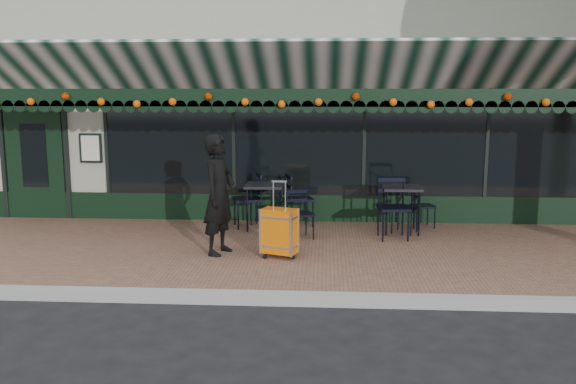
# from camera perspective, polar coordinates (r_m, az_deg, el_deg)

# --- Properties ---
(ground) EXTENTS (80.00, 80.00, 0.00)m
(ground) POSITION_cam_1_polar(r_m,az_deg,el_deg) (7.68, -1.92, -10.22)
(ground) COLOR black
(ground) RESTS_ON ground
(sidewalk) EXTENTS (18.00, 4.00, 0.15)m
(sidewalk) POSITION_cam_1_polar(r_m,az_deg,el_deg) (9.55, -0.77, -5.70)
(sidewalk) COLOR brown
(sidewalk) RESTS_ON ground
(curb) EXTENTS (18.00, 0.16, 0.15)m
(curb) POSITION_cam_1_polar(r_m,az_deg,el_deg) (7.58, -1.98, -9.90)
(curb) COLOR #9E9E99
(curb) RESTS_ON ground
(restaurant_building) EXTENTS (12.00, 9.60, 4.50)m
(restaurant_building) POSITION_cam_1_polar(r_m,az_deg,el_deg) (15.03, 0.91, 8.44)
(restaurant_building) COLOR #9C9987
(restaurant_building) RESTS_ON ground
(woman) EXTENTS (0.62, 0.76, 1.80)m
(woman) POSITION_cam_1_polar(r_m,az_deg,el_deg) (9.10, -6.48, -0.25)
(woman) COLOR black
(woman) RESTS_ON sidewalk
(suitcase) EXTENTS (0.56, 0.43, 1.13)m
(suitcase) POSITION_cam_1_polar(r_m,az_deg,el_deg) (8.95, -0.81, -3.77)
(suitcase) COLOR orange
(suitcase) RESTS_ON sidewalk
(cafe_table_a) EXTENTS (0.65, 0.65, 0.80)m
(cafe_table_a) POSITION_cam_1_polar(r_m,az_deg,el_deg) (10.59, 10.57, 0.08)
(cafe_table_a) COLOR black
(cafe_table_a) RESTS_ON sidewalk
(cafe_table_b) EXTENTS (0.65, 0.65, 0.80)m
(cafe_table_b) POSITION_cam_1_polar(r_m,az_deg,el_deg) (10.68, -2.22, 0.31)
(cafe_table_b) COLOR black
(cafe_table_b) RESTS_ON sidewalk
(chair_a_left) EXTENTS (0.54, 0.54, 0.82)m
(chair_a_left) POSITION_cam_1_polar(r_m,az_deg,el_deg) (10.61, 10.88, -1.63)
(chair_a_left) COLOR black
(chair_a_left) RESTS_ON sidewalk
(chair_a_right) EXTENTS (0.46, 0.46, 0.75)m
(chair_a_right) POSITION_cam_1_polar(r_m,az_deg,el_deg) (11.12, 12.56, -1.34)
(chair_a_right) COLOR black
(chair_a_right) RESTS_ON sidewalk
(chair_a_front) EXTENTS (0.55, 0.55, 1.01)m
(chair_a_front) POSITION_cam_1_polar(r_m,az_deg,el_deg) (10.16, 9.84, -1.55)
(chair_a_front) COLOR black
(chair_a_front) RESTS_ON sidewalk
(chair_b_left) EXTENTS (0.61, 0.61, 0.98)m
(chair_b_left) POSITION_cam_1_polar(r_m,az_deg,el_deg) (10.90, -3.83, -0.73)
(chair_b_left) COLOR black
(chair_b_left) RESTS_ON sidewalk
(chair_b_right) EXTENTS (0.60, 0.60, 0.95)m
(chair_b_right) POSITION_cam_1_polar(r_m,az_deg,el_deg) (10.97, 1.10, -0.72)
(chair_b_right) COLOR black
(chair_b_right) RESTS_ON sidewalk
(chair_b_front) EXTENTS (0.53, 0.53, 0.81)m
(chair_b_front) POSITION_cam_1_polar(r_m,az_deg,el_deg) (10.04, 1.18, -2.12)
(chair_b_front) COLOR black
(chair_b_front) RESTS_ON sidewalk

